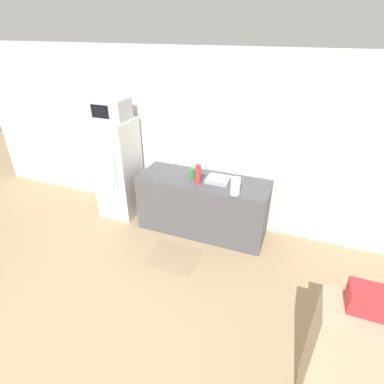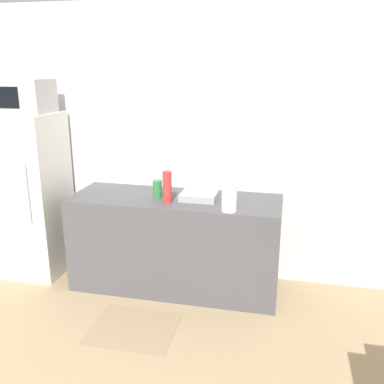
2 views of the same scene
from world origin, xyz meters
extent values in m
cube|color=silver|center=(0.00, 3.12, 1.30)|extent=(8.00, 0.06, 2.60)
cube|color=white|center=(-1.11, 2.76, 0.80)|extent=(0.58, 0.58, 1.60)
cylinder|color=#B7B7BC|center=(-0.95, 2.45, 0.92)|extent=(0.02, 0.02, 0.56)
cube|color=#BCBCC1|center=(-1.11, 2.76, 1.76)|extent=(0.52, 0.37, 0.31)
cube|color=black|center=(-1.16, 2.57, 1.76)|extent=(0.29, 0.01, 0.19)
cube|color=#4C4C51|center=(0.34, 2.75, 0.44)|extent=(1.91, 0.68, 0.88)
cube|color=#9EA3A8|center=(0.56, 2.76, 0.91)|extent=(0.32, 0.27, 0.06)
cylinder|color=red|center=(0.31, 2.61, 1.02)|extent=(0.08, 0.08, 0.28)
cylinder|color=#2D7F42|center=(0.19, 2.72, 0.96)|extent=(0.08, 0.08, 0.16)
cube|color=tan|center=(2.28, 0.78, 0.56)|extent=(0.73, 0.37, 1.13)
cube|color=red|center=(2.18, 0.84, 1.21)|extent=(0.24, 0.21, 0.16)
cylinder|color=white|center=(0.87, 2.50, 0.99)|extent=(0.13, 0.13, 0.23)
cube|color=#937A5B|center=(0.19, 1.98, 0.00)|extent=(0.68, 0.58, 0.01)
camera|label=1|loc=(1.59, -0.91, 2.83)|focal=28.00mm
camera|label=2|loc=(1.31, -0.82, 2.04)|focal=40.00mm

